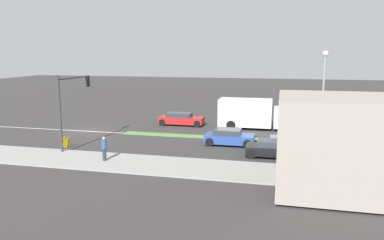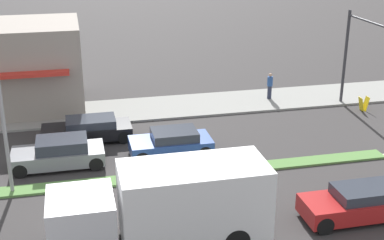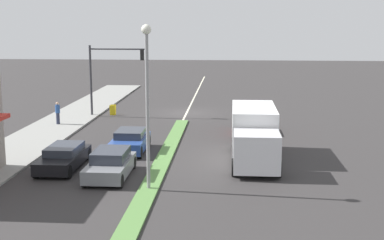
{
  "view_description": "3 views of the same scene",
  "coord_description": "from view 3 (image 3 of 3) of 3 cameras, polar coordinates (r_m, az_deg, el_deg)",
  "views": [
    {
      "loc": [
        31.39,
        17.79,
        7.28
      ],
      "look_at": [
        0.04,
        10.28,
        1.51
      ],
      "focal_mm": 35.0,
      "sensor_mm": 36.0,
      "label": 1
    },
    {
      "loc": [
        -20.91,
        18.16,
        10.72
      ],
      "look_at": [
        1.28,
        13.08,
        2.1
      ],
      "focal_mm": 50.0,
      "sensor_mm": 36.0,
      "label": 2
    },
    {
      "loc": [
        -3.69,
        44.26,
        7.6
      ],
      "look_at": [
        -1.57,
        15.37,
        2.23
      ],
      "focal_mm": 50.0,
      "sensor_mm": 36.0,
      "label": 3
    }
  ],
  "objects": [
    {
      "name": "traffic_signal_main",
      "position": [
        43.34,
        -8.95,
        5.48
      ],
      "size": [
        4.59,
        0.34,
        5.6
      ],
      "color": "#333338",
      "rests_on": "sidewalk_right"
    },
    {
      "name": "suv_black",
      "position": [
        28.8,
        -13.53,
        -3.88
      ],
      "size": [
        1.83,
        4.51,
        1.19
      ],
      "color": "black",
      "rests_on": "ground"
    },
    {
      "name": "pedestrian",
      "position": [
        40.52,
        -14.13,
        0.79
      ],
      "size": [
        0.34,
        0.34,
        1.65
      ],
      "color": "#282D42",
      "rests_on": "sidewalk_right"
    },
    {
      "name": "lane_marking_center",
      "position": [
        45.06,
        -0.57,
        0.8
      ],
      "size": [
        0.16,
        60.0,
        0.01
      ],
      "primitive_type": "cube",
      "color": "beige",
      "rests_on": "ground"
    },
    {
      "name": "coupe_blue",
      "position": [
        31.71,
        -6.62,
        -2.26
      ],
      "size": [
        1.89,
        3.88,
        1.29
      ],
      "color": "#284793",
      "rests_on": "ground"
    },
    {
      "name": "street_lamp",
      "position": [
        23.67,
        -4.81,
        3.62
      ],
      "size": [
        0.44,
        0.44,
        7.37
      ],
      "color": "gray",
      "rests_on": "median_strip"
    },
    {
      "name": "warning_aframe_sign",
      "position": [
        44.33,
        -8.45,
        1.07
      ],
      "size": [
        0.45,
        0.53,
        0.84
      ],
      "color": "yellow",
      "rests_on": "ground"
    },
    {
      "name": "hatchback_red",
      "position": [
        37.02,
        6.15,
        -0.41
      ],
      "size": [
        1.72,
        4.54,
        1.28
      ],
      "color": "#AD1E1E",
      "rests_on": "ground"
    },
    {
      "name": "ground_plane",
      "position": [
        27.58,
        -3.67,
        -5.51
      ],
      "size": [
        160.0,
        160.0,
        0.0
      ],
      "primitive_type": "plane",
      "color": "#333030"
    },
    {
      "name": "suv_grey",
      "position": [
        26.74,
        -8.7,
        -4.69
      ],
      "size": [
        1.9,
        4.15,
        1.35
      ],
      "color": "slate",
      "rests_on": "ground"
    },
    {
      "name": "delivery_truck",
      "position": [
        29.58,
        6.65,
        -1.53
      ],
      "size": [
        2.44,
        7.5,
        2.87
      ],
      "color": "silver",
      "rests_on": "ground"
    }
  ]
}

